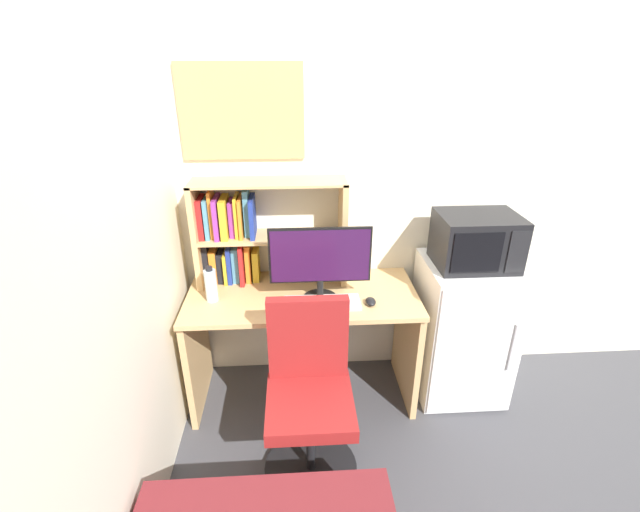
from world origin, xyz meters
TOP-DOWN VIEW (x-y plane):
  - wall_back at (0.40, 0.02)m, footprint 6.40×0.04m
  - wall_left at (-1.62, -1.60)m, footprint 0.04×4.40m
  - desk at (-0.89, -0.30)m, footprint 1.32×0.59m
  - hutch_bookshelf at (-1.20, -0.10)m, footprint 0.87×0.23m
  - monitor at (-0.79, -0.36)m, footprint 0.55×0.19m
  - keyboard at (-0.78, -0.42)m, footprint 0.42×0.15m
  - computer_mouse at (-0.52, -0.44)m, footprint 0.06×0.08m
  - water_bottle at (-1.39, -0.34)m, footprint 0.07×0.07m
  - mini_fridge at (0.10, -0.28)m, footprint 0.53×0.53m
  - microwave at (0.10, -0.28)m, footprint 0.44×0.34m
  - desk_chair at (-0.87, -0.82)m, footprint 0.48×0.48m
  - wall_corkboard at (-1.19, -0.01)m, footprint 0.67×0.02m

SIDE VIEW (x-z plane):
  - desk_chair at x=-0.87m, z-range -0.06..0.88m
  - mini_fridge at x=0.10m, z-range 0.00..0.89m
  - desk at x=-0.89m, z-range 0.15..0.89m
  - keyboard at x=-0.78m, z-range 0.74..0.76m
  - computer_mouse at x=-0.52m, z-range 0.74..0.77m
  - water_bottle at x=-1.39m, z-range 0.73..0.94m
  - monitor at x=-0.79m, z-range 0.77..1.20m
  - microwave at x=0.10m, z-range 0.89..1.19m
  - hutch_bookshelf at x=-1.20m, z-range 0.74..1.36m
  - wall_back at x=0.40m, z-range 0.00..2.60m
  - wall_left at x=-1.62m, z-range 0.00..2.60m
  - wall_corkboard at x=-1.19m, z-range 1.46..1.96m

